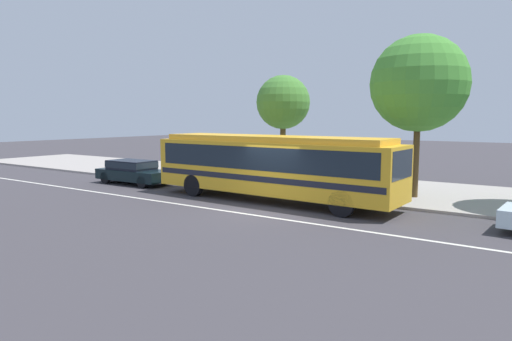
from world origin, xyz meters
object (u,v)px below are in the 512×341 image
at_px(bus_stop_sign, 353,161).
at_px(pedestrian_walking_along_curb, 337,171).
at_px(transit_bus, 272,163).
at_px(pedestrian_waiting_near_sign, 236,165).
at_px(sedan_behind_bus, 133,171).
at_px(street_tree_near_stop, 283,103).
at_px(street_tree_mid_block, 419,84).

bearing_deg(bus_stop_sign, pedestrian_walking_along_curb, 131.54).
distance_m(transit_bus, pedestrian_waiting_near_sign, 5.10).
bearing_deg(pedestrian_walking_along_curb, pedestrian_waiting_near_sign, -175.84).
distance_m(sedan_behind_bus, pedestrian_walking_along_curb, 11.00).
distance_m(pedestrian_waiting_near_sign, bus_stop_sign, 7.26).
height_order(street_tree_near_stop, street_tree_mid_block, street_tree_mid_block).
xyz_separation_m(pedestrian_walking_along_curb, street_tree_near_stop, (-3.31, 0.55, 3.26)).
relative_size(pedestrian_waiting_near_sign, street_tree_near_stop, 0.29).
height_order(transit_bus, street_tree_mid_block, street_tree_mid_block).
distance_m(transit_bus, bus_stop_sign, 3.45).
bearing_deg(pedestrian_walking_along_curb, transit_bus, -114.19).
xyz_separation_m(pedestrian_walking_along_curb, bus_stop_sign, (1.49, -1.68, 0.68)).
bearing_deg(bus_stop_sign, street_tree_mid_block, 46.88).
bearing_deg(pedestrian_waiting_near_sign, street_tree_near_stop, 22.64).
bearing_deg(transit_bus, sedan_behind_bus, 179.32).
bearing_deg(street_tree_mid_block, sedan_behind_bus, -165.08).
xyz_separation_m(transit_bus, street_tree_mid_block, (5.02, 3.84, 3.40)).
bearing_deg(street_tree_mid_block, pedestrian_waiting_near_sign, -174.54).
relative_size(pedestrian_walking_along_curb, street_tree_mid_block, 0.24).
bearing_deg(street_tree_near_stop, sedan_behind_bus, -152.00).
distance_m(pedestrian_walking_along_curb, street_tree_near_stop, 4.68).
xyz_separation_m(transit_bus, pedestrian_walking_along_curb, (1.52, 3.38, -0.55)).
height_order(pedestrian_walking_along_curb, street_tree_near_stop, street_tree_near_stop).
distance_m(transit_bus, street_tree_near_stop, 5.10).
xyz_separation_m(sedan_behind_bus, pedestrian_walking_along_curb, (10.50, 3.27, 0.37)).
height_order(transit_bus, bus_stop_sign, transit_bus).
xyz_separation_m(pedestrian_walking_along_curb, street_tree_mid_block, (3.50, 0.46, 3.94)).
bearing_deg(street_tree_mid_block, bus_stop_sign, -133.12).
relative_size(pedestrian_walking_along_curb, street_tree_near_stop, 0.30).
height_order(pedestrian_waiting_near_sign, street_tree_mid_block, street_tree_mid_block).
distance_m(street_tree_near_stop, street_tree_mid_block, 6.85).
bearing_deg(street_tree_near_stop, bus_stop_sign, -24.99).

